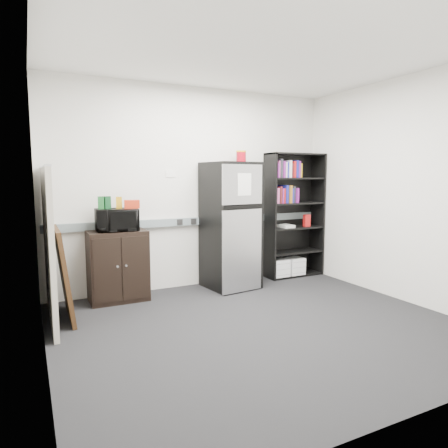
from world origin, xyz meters
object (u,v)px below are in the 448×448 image
refrigerator (231,226)px  cubicle_partition (49,245)px  microwave (117,220)px  bookshelf (293,212)px  cabinet (118,266)px

refrigerator → cubicle_partition: bearing=-178.6°
cubicle_partition → refrigerator: (2.28, 0.34, 0.04)m
cubicle_partition → microwave: cubicle_partition is taller
bookshelf → cabinet: 2.69m
bookshelf → microwave: 2.63m
cubicle_partition → cabinet: size_ratio=1.88×
bookshelf → cabinet: bookshelf is taller
refrigerator → bookshelf: bearing=0.2°
bookshelf → cubicle_partition: (-3.41, -0.49, -0.16)m
microwave → refrigerator: refrigerator is taller
bookshelf → refrigerator: size_ratio=1.09×
cubicle_partition → microwave: size_ratio=3.36×
bookshelf → microwave: (-2.63, -0.08, 0.02)m
cabinet → microwave: microwave is taller
cubicle_partition → bookshelf: bearing=8.1°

